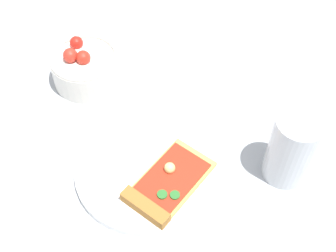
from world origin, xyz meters
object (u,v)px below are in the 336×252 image
(salad_bowl, at_px, (86,66))
(soda_glass, at_px, (291,149))
(plate, at_px, (146,169))
(pizza_slice_main, at_px, (165,186))

(salad_bowl, bearing_deg, soda_glass, -40.17)
(plate, xyz_separation_m, salad_bowl, (-0.08, 0.22, 0.03))
(plate, relative_size, pizza_slice_main, 1.45)
(salad_bowl, relative_size, soda_glass, 0.99)
(plate, distance_m, pizza_slice_main, 0.05)
(plate, bearing_deg, salad_bowl, 110.77)
(plate, relative_size, soda_glass, 1.79)
(pizza_slice_main, bearing_deg, salad_bowl, 112.25)
(salad_bowl, xyz_separation_m, soda_glass, (0.29, -0.25, 0.03))
(pizza_slice_main, bearing_deg, soda_glass, 2.95)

